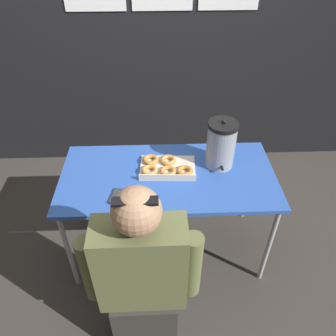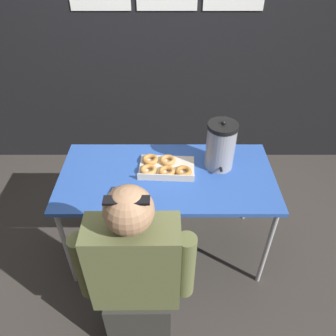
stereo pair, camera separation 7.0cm
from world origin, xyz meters
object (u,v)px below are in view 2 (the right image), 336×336
donut_box (166,167)px  cell_phone (115,195)px  coffee_urn (222,146)px  person_seated (137,280)px

donut_box → cell_phone: 0.41m
coffee_urn → donut_box: bearing=-172.7°
donut_box → coffee_urn: bearing=10.3°
cell_phone → person_seated: size_ratio=0.11×
cell_phone → person_seated: (0.17, -0.49, -0.17)m
donut_box → cell_phone: bearing=-138.3°
coffee_urn → cell_phone: size_ratio=2.48×
coffee_urn → cell_phone: bearing=-156.3°
donut_box → cell_phone: (-0.32, -0.25, -0.02)m
person_seated → donut_box: bearing=-101.8°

